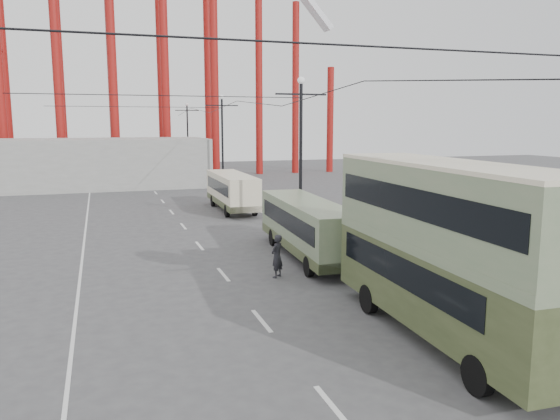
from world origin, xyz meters
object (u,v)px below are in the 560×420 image
object	(u,v)px
single_decker_green	(308,226)
pedestrian	(277,256)
single_decker_cream	(232,190)
double_decker_bus	(448,243)

from	to	relation	value
single_decker_green	pedestrian	world-z (taller)	single_decker_green
pedestrian	single_decker_green	bearing A→B (deg)	-172.65
single_decker_green	single_decker_cream	distance (m)	15.54
double_decker_bus	pedestrian	size ratio (longest dim) A/B	5.46
double_decker_bus	single_decker_green	distance (m)	11.23
single_decker_cream	pedestrian	size ratio (longest dim) A/B	4.79
single_decker_green	single_decker_cream	bearing A→B (deg)	93.80
double_decker_bus	single_decker_cream	distance (m)	26.71
double_decker_bus	single_decker_cream	world-z (taller)	double_decker_bus
pedestrian	double_decker_bus	bearing A→B (deg)	66.78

